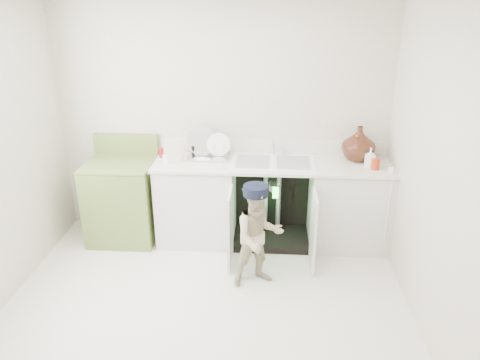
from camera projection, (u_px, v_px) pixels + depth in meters
name	position (u px, v px, depth m)	size (l,w,h in m)	color
ground	(206.00, 307.00, 4.04)	(3.50, 3.50, 0.00)	silver
room_shell	(202.00, 173.00, 3.56)	(6.00, 5.50, 1.26)	beige
counter_run	(275.00, 199.00, 4.94)	(2.44, 1.02, 1.26)	silver
avocado_stove	(123.00, 199.00, 5.02)	(0.70, 0.65, 1.09)	olive
repair_worker	(258.00, 235.00, 4.20)	(0.57, 0.71, 0.98)	beige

